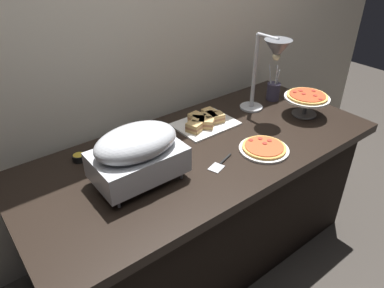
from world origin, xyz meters
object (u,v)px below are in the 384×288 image
(heat_lamp, at_px, (273,57))
(utensil_holder, at_px, (273,91))
(chafing_dish, at_px, (137,152))
(serving_spatula, at_px, (221,164))
(sauce_cup_near, at_px, (79,157))
(pizza_plate_center, at_px, (307,99))
(sandwich_platter, at_px, (205,121))
(pizza_plate_front, at_px, (264,148))

(heat_lamp, height_order, utensil_holder, heat_lamp)
(chafing_dish, relative_size, serving_spatula, 2.28)
(sauce_cup_near, distance_m, serving_spatula, 0.69)
(pizza_plate_center, distance_m, sandwich_platter, 0.62)
(sandwich_platter, bearing_deg, utensil_holder, -0.03)
(pizza_plate_center, bearing_deg, serving_spatula, -173.68)
(pizza_plate_center, relative_size, sauce_cup_near, 4.13)
(chafing_dish, bearing_deg, heat_lamp, 5.63)
(chafing_dish, xyz_separation_m, utensil_holder, (1.13, 0.22, -0.09))
(pizza_plate_center, bearing_deg, heat_lamp, 144.05)
(heat_lamp, distance_m, pizza_plate_front, 0.53)
(pizza_plate_front, height_order, sandwich_platter, sandwich_platter)
(sandwich_platter, bearing_deg, heat_lamp, -18.79)
(heat_lamp, bearing_deg, pizza_plate_center, -35.95)
(chafing_dish, relative_size, pizza_plate_front, 1.56)
(sauce_cup_near, bearing_deg, pizza_plate_center, -15.96)
(sauce_cup_near, bearing_deg, chafing_dish, -64.56)
(pizza_plate_center, bearing_deg, sauce_cup_near, 164.04)
(pizza_plate_front, relative_size, sandwich_platter, 0.74)
(chafing_dish, xyz_separation_m, pizza_plate_center, (1.11, -0.05, -0.05))
(pizza_plate_front, height_order, pizza_plate_center, pizza_plate_center)
(heat_lamp, xyz_separation_m, pizza_plate_center, (0.19, -0.14, -0.25))
(sauce_cup_near, xyz_separation_m, serving_spatula, (0.52, -0.44, -0.02))
(utensil_holder, relative_size, serving_spatula, 1.33)
(heat_lamp, distance_m, sandwich_platter, 0.51)
(pizza_plate_center, height_order, sauce_cup_near, pizza_plate_center)
(chafing_dish, distance_m, sauce_cup_near, 0.37)
(sandwich_platter, xyz_separation_m, sauce_cup_near, (-0.71, 0.10, -0.01))
(pizza_plate_front, height_order, utensil_holder, utensil_holder)
(sauce_cup_near, bearing_deg, utensil_holder, -4.46)
(chafing_dish, relative_size, heat_lamp, 0.84)
(chafing_dish, xyz_separation_m, sandwich_platter, (0.56, 0.22, -0.12))
(sandwich_platter, bearing_deg, sauce_cup_near, 172.00)
(sauce_cup_near, bearing_deg, sandwich_platter, -8.00)
(serving_spatula, bearing_deg, utensil_holder, 24.44)
(pizza_plate_front, height_order, serving_spatula, pizza_plate_front)
(pizza_plate_front, bearing_deg, serving_spatula, 170.12)
(chafing_dish, relative_size, utensil_holder, 1.71)
(heat_lamp, distance_m, serving_spatula, 0.69)
(pizza_plate_center, bearing_deg, utensil_holder, 86.92)
(chafing_dish, relative_size, sandwich_platter, 1.16)
(pizza_plate_front, relative_size, utensil_holder, 1.10)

